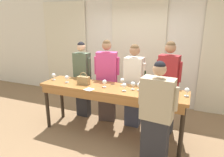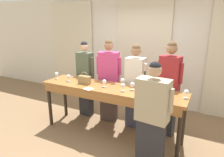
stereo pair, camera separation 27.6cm
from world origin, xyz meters
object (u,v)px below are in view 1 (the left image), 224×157
at_px(host_pouring, 156,116).
at_px(guest_olive_jacket, 82,79).
at_px(wine_glass_front_left, 133,84).
at_px(guest_pink_top, 107,81).
at_px(wine_glass_center_left, 54,75).
at_px(wine_glass_center_right, 67,78).
at_px(wine_glass_back_left, 124,85).
at_px(guest_striped_shirt, 167,87).
at_px(wine_glass_back_mid, 122,80).
at_px(handbag, 84,80).
at_px(guest_cream_sweater, 134,85).
at_px(wine_glass_center_mid, 187,90).
at_px(wine_bottle, 145,82).
at_px(wine_glass_front_right, 104,82).
at_px(tasting_bar, 110,93).
at_px(wine_glass_front_mid, 139,85).

bearing_deg(host_pouring, guest_olive_jacket, 150.12).
height_order(wine_glass_front_left, guest_pink_top, guest_pink_top).
xyz_separation_m(wine_glass_front_left, wine_glass_center_left, (-1.70, -0.04, 0.00)).
bearing_deg(wine_glass_center_right, wine_glass_back_left, -1.98).
bearing_deg(wine_glass_center_left, guest_striped_shirt, 12.75).
xyz_separation_m(wine_glass_center_right, wine_glass_back_mid, (1.09, 0.24, 0.00)).
bearing_deg(wine_glass_back_mid, handbag, -161.86).
relative_size(wine_glass_center_left, guest_cream_sweater, 0.08).
distance_m(wine_glass_center_mid, wine_glass_center_right, 2.25).
bearing_deg(wine_glass_back_left, wine_glass_front_left, 47.39).
distance_m(handbag, guest_cream_sweater, 1.02).
xyz_separation_m(wine_glass_back_mid, host_pouring, (0.79, -0.75, -0.24)).
bearing_deg(wine_glass_center_mid, wine_glass_front_left, -179.09).
xyz_separation_m(wine_glass_front_left, guest_pink_top, (-0.72, 0.47, -0.15)).
relative_size(wine_bottle, wine_glass_center_right, 2.38).
distance_m(wine_glass_front_right, guest_cream_sweater, 0.70).
bearing_deg(tasting_bar, wine_glass_center_right, -178.47).
distance_m(guest_olive_jacket, guest_pink_top, 0.60).
bearing_deg(guest_striped_shirt, host_pouring, -90.53).
xyz_separation_m(wine_bottle, wine_glass_front_mid, (-0.07, -0.12, -0.03)).
relative_size(wine_bottle, guest_striped_shirt, 0.18).
bearing_deg(wine_glass_center_left, guest_cream_sweater, 17.85).
height_order(wine_glass_center_left, host_pouring, host_pouring).
bearing_deg(handbag, host_pouring, -19.08).
relative_size(tasting_bar, wine_glass_center_mid, 19.68).
bearing_deg(guest_pink_top, wine_glass_back_mid, -34.35).
bearing_deg(host_pouring, wine_glass_center_mid, 58.88).
height_order(handbag, wine_glass_back_left, handbag).
bearing_deg(host_pouring, wine_glass_back_left, 144.68).
bearing_deg(guest_pink_top, host_pouring, -40.41).
bearing_deg(wine_glass_back_mid, wine_glass_back_left, -64.65).
relative_size(wine_glass_front_left, guest_striped_shirt, 0.08).
bearing_deg(guest_pink_top, guest_cream_sweater, 0.00).
height_order(wine_glass_front_mid, wine_glass_center_left, same).
distance_m(wine_glass_center_left, wine_glass_center_mid, 2.61).
bearing_deg(wine_glass_center_left, handbag, -2.95).
bearing_deg(wine_glass_front_left, guest_pink_top, 146.73).
height_order(wine_glass_front_left, guest_striped_shirt, guest_striped_shirt).
bearing_deg(tasting_bar, wine_glass_back_left, -12.87).
xyz_separation_m(wine_glass_center_right, wine_glass_back_left, (1.22, -0.04, 0.00)).
relative_size(wine_glass_center_right, guest_olive_jacket, 0.08).
relative_size(wine_glass_center_left, wine_glass_center_right, 1.00).
distance_m(wine_glass_front_mid, wine_glass_back_left, 0.27).
height_order(handbag, wine_glass_center_left, handbag).
bearing_deg(wine_glass_front_right, tasting_bar, 5.81).
relative_size(wine_glass_center_left, guest_striped_shirt, 0.08).
bearing_deg(guest_striped_shirt, wine_glass_front_right, -153.08).
bearing_deg(guest_cream_sweater, tasting_bar, -118.85).
bearing_deg(wine_glass_center_right, wine_glass_back_mid, 12.66).
relative_size(wine_bottle, handbag, 1.39).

